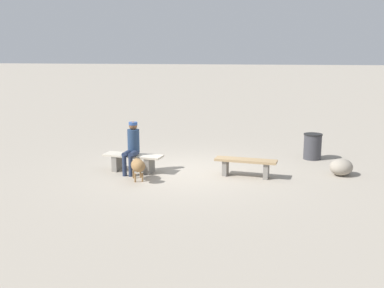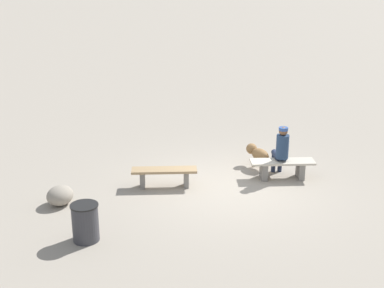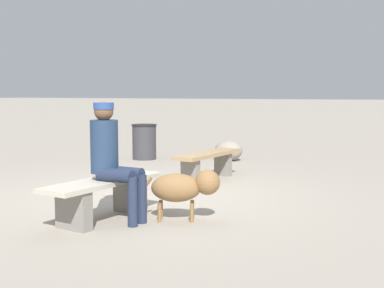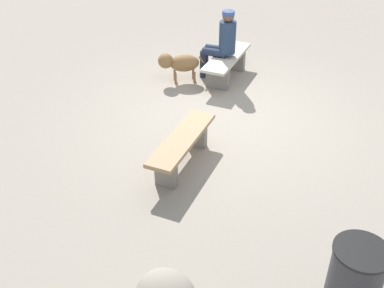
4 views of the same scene
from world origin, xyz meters
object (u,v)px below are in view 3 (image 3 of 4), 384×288
(bench_right, at_px, (104,193))
(seated_person, at_px, (111,153))
(bench_left, at_px, (208,160))
(trash_bin, at_px, (144,142))
(dog, at_px, (185,187))
(boulder, at_px, (228,150))

(bench_right, height_order, seated_person, seated_person)
(bench_left, xyz_separation_m, seated_person, (2.94, 0.14, 0.44))
(bench_left, distance_m, bench_right, 2.96)
(seated_person, distance_m, trash_bin, 5.36)
(trash_bin, bearing_deg, dog, 36.16)
(dog, height_order, trash_bin, trash_bin)
(bench_right, bearing_deg, trash_bin, -146.76)
(trash_bin, bearing_deg, bench_right, 26.39)
(bench_left, distance_m, seated_person, 2.98)
(bench_left, bearing_deg, boulder, -159.26)
(bench_left, xyz_separation_m, dog, (2.57, 0.87, 0.06))
(bench_right, distance_m, dog, 0.92)
(seated_person, height_order, trash_bin, seated_person)
(seated_person, xyz_separation_m, dog, (-0.38, 0.73, -0.38))
(boulder, bearing_deg, bench_right, 6.79)
(trash_bin, relative_size, boulder, 1.18)
(bench_left, relative_size, trash_bin, 2.10)
(dog, distance_m, boulder, 5.19)
(dog, xyz_separation_m, boulder, (-4.97, -1.47, -0.17))
(trash_bin, bearing_deg, boulder, 109.26)
(trash_bin, bearing_deg, bench_left, 52.12)
(bench_right, relative_size, dog, 1.99)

